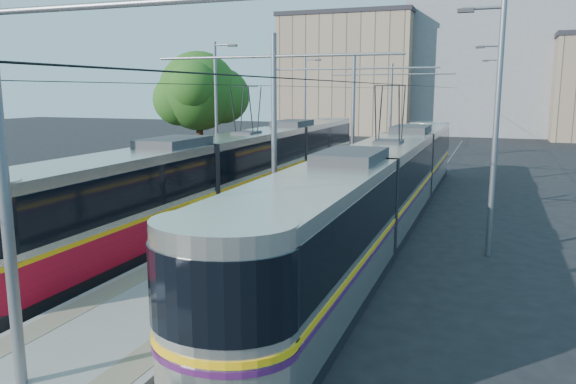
% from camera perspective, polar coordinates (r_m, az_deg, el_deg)
% --- Properties ---
extents(ground, '(160.00, 160.00, 0.00)m').
position_cam_1_polar(ground, '(14.20, -13.57, -12.01)').
color(ground, black).
rests_on(ground, ground).
extents(platform, '(4.00, 50.00, 0.30)m').
position_cam_1_polar(platform, '(29.29, 5.09, 0.08)').
color(platform, gray).
rests_on(platform, ground).
extents(tactile_strip_left, '(0.70, 50.00, 0.01)m').
position_cam_1_polar(tactile_strip_left, '(29.67, 2.39, 0.55)').
color(tactile_strip_left, gray).
rests_on(tactile_strip_left, platform).
extents(tactile_strip_right, '(0.70, 50.00, 0.01)m').
position_cam_1_polar(tactile_strip_right, '(28.93, 7.87, 0.21)').
color(tactile_strip_right, gray).
rests_on(tactile_strip_right, platform).
extents(rails, '(8.71, 70.00, 0.03)m').
position_cam_1_polar(rails, '(29.32, 5.09, -0.18)').
color(rails, gray).
rests_on(rails, ground).
extents(tram_left, '(2.43, 32.38, 5.50)m').
position_cam_1_polar(tram_left, '(27.03, -4.19, 2.58)').
color(tram_left, black).
rests_on(tram_left, ground).
extents(tram_right, '(2.43, 30.69, 5.50)m').
position_cam_1_polar(tram_right, '(22.53, 10.07, 1.29)').
color(tram_right, black).
rests_on(tram_right, ground).
extents(catenary, '(9.20, 70.00, 7.00)m').
position_cam_1_polar(catenary, '(26.11, 3.60, 8.52)').
color(catenary, slate).
rests_on(catenary, platform).
extents(street_lamps, '(15.18, 38.22, 8.00)m').
position_cam_1_polar(street_lamps, '(32.73, 7.05, 8.22)').
color(street_lamps, slate).
rests_on(street_lamps, ground).
extents(shelter, '(0.72, 1.12, 2.43)m').
position_cam_1_polar(shelter, '(27.24, 5.90, 2.33)').
color(shelter, black).
rests_on(shelter, platform).
extents(tree, '(5.28, 4.88, 7.67)m').
position_cam_1_polar(tree, '(35.16, -8.45, 9.96)').
color(tree, '#382314').
rests_on(tree, ground).
extents(building_left, '(16.32, 12.24, 14.58)m').
position_cam_1_polar(building_left, '(73.00, 6.45, 11.78)').
color(building_left, gray).
rests_on(building_left, ground).
extents(building_centre, '(18.36, 14.28, 16.75)m').
position_cam_1_polar(building_centre, '(74.93, 19.47, 12.06)').
color(building_centre, gray).
rests_on(building_centre, ground).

